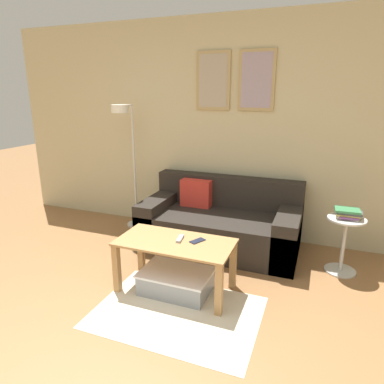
{
  "coord_description": "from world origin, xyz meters",
  "views": [
    {
      "loc": [
        1.26,
        -1.11,
        1.72
      ],
      "look_at": [
        0.19,
        1.65,
        0.85
      ],
      "focal_mm": 32.0,
      "sensor_mm": 36.0,
      "label": 1
    }
  ],
  "objects_px": {
    "coffee_table": "(175,251)",
    "floor_lamp": "(127,148)",
    "storage_bin": "(176,281)",
    "side_table": "(344,240)",
    "remote_control": "(180,239)",
    "book_stack": "(348,213)",
    "couch": "(220,224)",
    "cell_phone": "(197,241)"
  },
  "relations": [
    {
      "from": "coffee_table",
      "to": "floor_lamp",
      "type": "relative_size",
      "value": 0.64
    },
    {
      "from": "storage_bin",
      "to": "side_table",
      "type": "relative_size",
      "value": 1.1
    },
    {
      "from": "storage_bin",
      "to": "remote_control",
      "type": "xyz_separation_m",
      "value": [
        0.01,
        0.08,
        0.38
      ]
    },
    {
      "from": "coffee_table",
      "to": "floor_lamp",
      "type": "height_order",
      "value": "floor_lamp"
    },
    {
      "from": "coffee_table",
      "to": "storage_bin",
      "type": "xyz_separation_m",
      "value": [
        0.02,
        -0.03,
        -0.28
      ]
    },
    {
      "from": "side_table",
      "to": "book_stack",
      "type": "relative_size",
      "value": 2.24
    },
    {
      "from": "side_table",
      "to": "remote_control",
      "type": "relative_size",
      "value": 3.75
    },
    {
      "from": "couch",
      "to": "side_table",
      "type": "height_order",
      "value": "couch"
    },
    {
      "from": "storage_bin",
      "to": "side_table",
      "type": "height_order",
      "value": "side_table"
    },
    {
      "from": "cell_phone",
      "to": "book_stack",
      "type": "bearing_deg",
      "value": 61.69
    },
    {
      "from": "remote_control",
      "to": "cell_phone",
      "type": "xyz_separation_m",
      "value": [
        0.16,
        0.02,
        -0.01
      ]
    },
    {
      "from": "floor_lamp",
      "to": "side_table",
      "type": "distance_m",
      "value": 2.62
    },
    {
      "from": "side_table",
      "to": "book_stack",
      "type": "xyz_separation_m",
      "value": [
        0.0,
        0.01,
        0.27
      ]
    },
    {
      "from": "book_stack",
      "to": "remote_control",
      "type": "relative_size",
      "value": 1.68
    },
    {
      "from": "coffee_table",
      "to": "book_stack",
      "type": "height_order",
      "value": "book_stack"
    },
    {
      "from": "couch",
      "to": "side_table",
      "type": "distance_m",
      "value": 1.3
    },
    {
      "from": "couch",
      "to": "floor_lamp",
      "type": "relative_size",
      "value": 1.1
    },
    {
      "from": "couch",
      "to": "side_table",
      "type": "bearing_deg",
      "value": -6.24
    },
    {
      "from": "couch",
      "to": "floor_lamp",
      "type": "xyz_separation_m",
      "value": [
        -1.22,
        0.07,
        0.78
      ]
    },
    {
      "from": "storage_bin",
      "to": "couch",
      "type": "bearing_deg",
      "value": 85.2
    },
    {
      "from": "floor_lamp",
      "to": "book_stack",
      "type": "relative_size",
      "value": 6.26
    },
    {
      "from": "floor_lamp",
      "to": "remote_control",
      "type": "relative_size",
      "value": 10.5
    },
    {
      "from": "remote_control",
      "to": "couch",
      "type": "bearing_deg",
      "value": 75.74
    },
    {
      "from": "couch",
      "to": "book_stack",
      "type": "distance_m",
      "value": 1.35
    },
    {
      "from": "couch",
      "to": "coffee_table",
      "type": "distance_m",
      "value": 1.03
    },
    {
      "from": "floor_lamp",
      "to": "storage_bin",
      "type": "bearing_deg",
      "value": -44.74
    },
    {
      "from": "coffee_table",
      "to": "book_stack",
      "type": "distance_m",
      "value": 1.68
    },
    {
      "from": "coffee_table",
      "to": "floor_lamp",
      "type": "bearing_deg",
      "value": 135.6
    },
    {
      "from": "couch",
      "to": "cell_phone",
      "type": "distance_m",
      "value": 0.98
    },
    {
      "from": "side_table",
      "to": "cell_phone",
      "type": "distance_m",
      "value": 1.47
    },
    {
      "from": "side_table",
      "to": "book_stack",
      "type": "bearing_deg",
      "value": 61.75
    },
    {
      "from": "book_stack",
      "to": "side_table",
      "type": "bearing_deg",
      "value": -118.25
    },
    {
      "from": "storage_bin",
      "to": "side_table",
      "type": "xyz_separation_m",
      "value": [
        1.38,
        0.91,
        0.24
      ]
    },
    {
      "from": "coffee_table",
      "to": "side_table",
      "type": "relative_size",
      "value": 1.8
    },
    {
      "from": "floor_lamp",
      "to": "book_stack",
      "type": "xyz_separation_m",
      "value": [
        2.52,
        -0.2,
        -0.44
      ]
    },
    {
      "from": "floor_lamp",
      "to": "remote_control",
      "type": "bearing_deg",
      "value": -42.47
    },
    {
      "from": "remote_control",
      "to": "coffee_table",
      "type": "bearing_deg",
      "value": -130.69
    },
    {
      "from": "book_stack",
      "to": "remote_control",
      "type": "distance_m",
      "value": 1.62
    },
    {
      "from": "cell_phone",
      "to": "remote_control",
      "type": "bearing_deg",
      "value": -143.79
    },
    {
      "from": "coffee_table",
      "to": "couch",
      "type": "bearing_deg",
      "value": 83.97
    },
    {
      "from": "remote_control",
      "to": "cell_phone",
      "type": "bearing_deg",
      "value": -1.06
    },
    {
      "from": "couch",
      "to": "book_stack",
      "type": "bearing_deg",
      "value": -5.81
    }
  ]
}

